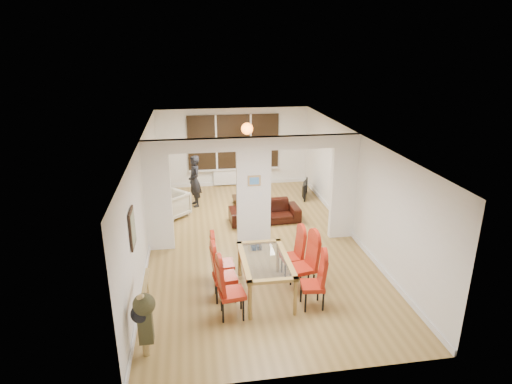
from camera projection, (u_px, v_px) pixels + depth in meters
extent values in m
cube|color=olive|center=(254.00, 242.00, 10.46)|extent=(5.00, 9.00, 0.01)
cube|color=white|center=(254.00, 192.00, 10.03)|extent=(5.00, 0.18, 2.60)
cube|color=black|center=(234.00, 142.00, 14.10)|extent=(3.00, 0.08, 1.80)
cube|color=white|center=(234.00, 177.00, 14.46)|extent=(1.40, 0.08, 0.50)
sphere|color=orange|center=(247.00, 129.00, 12.86)|extent=(0.36, 0.36, 0.36)
cube|color=gray|center=(132.00, 228.00, 7.33)|extent=(0.04, 0.52, 0.67)
cube|color=#4C8CD8|center=(254.00, 181.00, 9.84)|extent=(0.30, 0.03, 0.25)
imported|color=black|center=(265.00, 212.00, 11.57)|extent=(1.92, 0.82, 0.55)
imported|color=#BEB7A1|center=(172.00, 205.00, 11.86)|extent=(1.08, 1.08, 0.71)
imported|color=black|center=(195.00, 181.00, 12.52)|extent=(0.64, 0.50, 1.53)
imported|color=black|center=(303.00, 189.00, 13.39)|extent=(0.90, 0.41, 0.52)
cylinder|color=#143F19|center=(248.00, 191.00, 12.78)|extent=(0.08, 0.08, 0.30)
imported|color=black|center=(259.00, 196.00, 12.74)|extent=(0.21, 0.21, 0.05)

